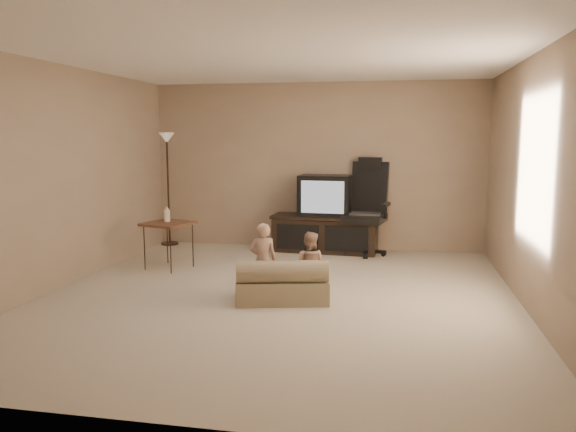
% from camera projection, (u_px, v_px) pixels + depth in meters
% --- Properties ---
extents(floor, '(5.50, 5.50, 0.00)m').
position_uv_depth(floor, '(278.00, 297.00, 5.99)').
color(floor, '#B9AB93').
rests_on(floor, ground).
extents(room_shell, '(5.50, 5.50, 5.50)m').
position_uv_depth(room_shell, '(277.00, 154.00, 5.78)').
color(room_shell, white).
rests_on(room_shell, floor).
extents(tv_stand, '(1.61, 0.67, 1.14)m').
position_uv_depth(tv_stand, '(326.00, 220.00, 8.31)').
color(tv_stand, black).
rests_on(tv_stand, floor).
extents(office_chair, '(0.75, 0.79, 1.40)m').
position_uv_depth(office_chair, '(366.00, 220.00, 8.14)').
color(office_chair, black).
rests_on(office_chair, floor).
extents(side_table, '(0.69, 0.69, 0.82)m').
position_uv_depth(side_table, '(168.00, 224.00, 7.22)').
color(side_table, brown).
rests_on(side_table, floor).
extents(floor_lamp, '(0.27, 0.27, 1.76)m').
position_uv_depth(floor_lamp, '(167.00, 163.00, 8.72)').
color(floor_lamp, black).
rests_on(floor_lamp, floor).
extents(child_sofa, '(1.03, 0.73, 0.46)m').
position_uv_depth(child_sofa, '(282.00, 284.00, 5.79)').
color(child_sofa, tan).
rests_on(child_sofa, floor).
extents(toddler_left, '(0.34, 0.29, 0.80)m').
position_uv_depth(toddler_left, '(263.00, 260.00, 5.94)').
color(toddler_left, tan).
rests_on(toddler_left, floor).
extents(toddler_right, '(0.38, 0.25, 0.72)m').
position_uv_depth(toddler_right, '(309.00, 266.00, 5.84)').
color(toddler_right, tan).
rests_on(toddler_right, floor).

